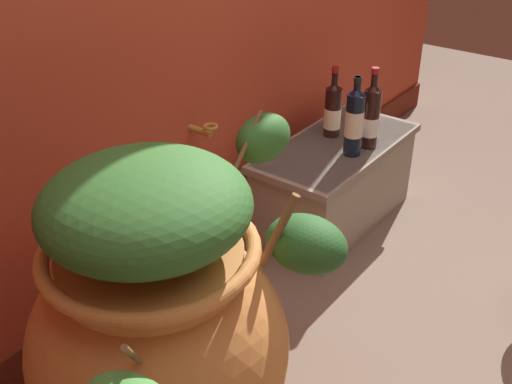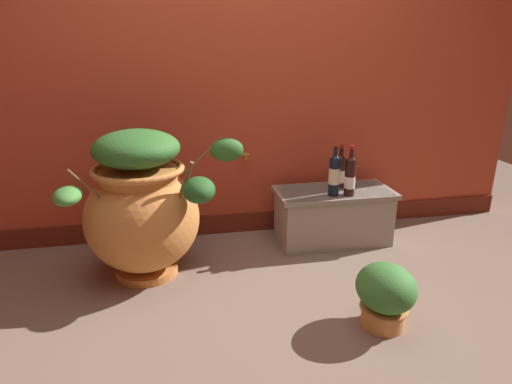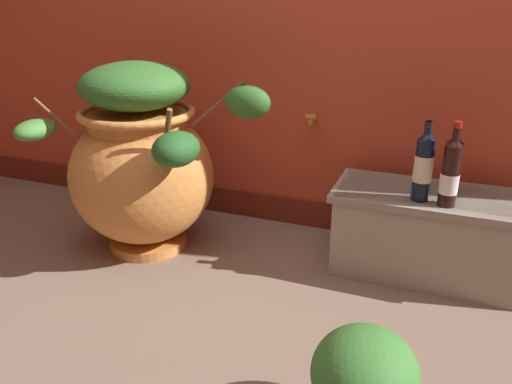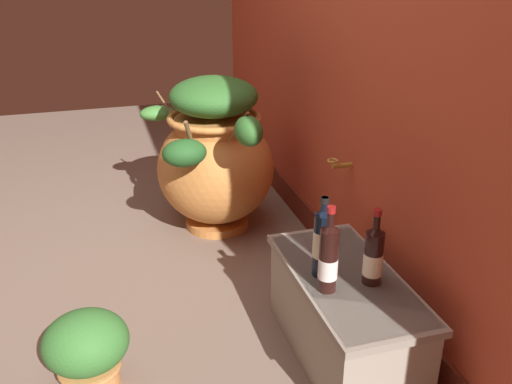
% 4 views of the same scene
% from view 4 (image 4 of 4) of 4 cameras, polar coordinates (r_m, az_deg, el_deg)
% --- Properties ---
extents(ground_plane, '(7.00, 7.00, 0.00)m').
position_cam_4_polar(ground_plane, '(2.85, -12.79, -10.21)').
color(ground_plane, '#7A6656').
extents(back_wall, '(4.40, 0.33, 2.60)m').
position_cam_4_polar(back_wall, '(2.70, 11.86, 17.55)').
color(back_wall, '#B74228').
rests_on(back_wall, ground_plane).
extents(terracotta_urn, '(1.03, 0.72, 0.90)m').
position_cam_4_polar(terracotta_urn, '(3.24, -4.19, 3.62)').
color(terracotta_urn, '#CC7F3D').
rests_on(terracotta_urn, ground_plane).
extents(stone_ledge, '(0.82, 0.39, 0.38)m').
position_cam_4_polar(stone_ledge, '(2.34, 8.96, -12.10)').
color(stone_ledge, '#9E9384').
rests_on(stone_ledge, ground_plane).
extents(wine_bottle_left, '(0.07, 0.07, 0.31)m').
position_cam_4_polar(wine_bottle_left, '(2.16, 11.82, -6.22)').
color(wine_bottle_left, black).
rests_on(wine_bottle_left, stone_ledge).
extents(wine_bottle_middle, '(0.07, 0.07, 0.34)m').
position_cam_4_polar(wine_bottle_middle, '(2.08, 7.35, -6.53)').
color(wine_bottle_middle, black).
rests_on(wine_bottle_middle, stone_ledge).
extents(wine_bottle_right, '(0.07, 0.07, 0.33)m').
position_cam_4_polar(wine_bottle_right, '(2.17, 6.76, -4.88)').
color(wine_bottle_right, black).
rests_on(wine_bottle_right, stone_ledge).
extents(potted_shrub, '(0.29, 0.32, 0.34)m').
position_cam_4_polar(potted_shrub, '(2.27, -16.75, -15.04)').
color(potted_shrub, '#D68E4C').
rests_on(potted_shrub, ground_plane).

